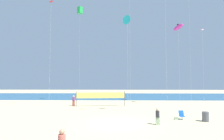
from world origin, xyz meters
TOP-DOWN VIEW (x-y plane):
  - ground_plane at (0.00, 0.00)m, footprint 120.00×120.00m
  - ocean_band at (0.00, 29.16)m, footprint 120.00×20.00m
  - beachgoer_plum_shirt at (-6.89, 11.06)m, footprint 0.38×0.38m
  - beachgoer_charcoal_shirt at (3.79, -0.64)m, footprint 0.35×0.35m
  - folding_beach_chair at (6.90, 1.76)m, footprint 0.52×0.65m
  - trash_barrel at (8.89, 0.78)m, footprint 0.65×0.65m
  - volleyball_net at (-2.49, 10.85)m, footprint 7.72×0.97m
  - beach_handbag at (6.22, 1.49)m, footprint 0.37×0.18m
  - kite_magenta_inflatable at (10.54, 12.28)m, footprint 1.62×2.17m
  - kite_red_diamond at (-10.18, 9.18)m, footprint 0.77×0.76m
  - kite_cyan_delta at (1.39, 4.20)m, footprint 1.16×1.03m
  - kite_green_box at (-7.15, 16.44)m, footprint 1.12×1.12m
  - kite_pink_diamond at (13.12, 9.41)m, footprint 0.53×0.52m

SIDE VIEW (x-z plane):
  - ground_plane at x=0.00m, z-range 0.00..0.00m
  - ocean_band at x=0.00m, z-range 0.00..0.01m
  - beach_handbag at x=6.22m, z-range 0.00..0.29m
  - folding_beach_chair at x=6.90m, z-range 0.02..0.91m
  - trash_barrel at x=8.89m, z-range 0.00..0.96m
  - beachgoer_charcoal_shirt at x=3.79m, z-range 0.05..1.60m
  - beachgoer_plum_shirt at x=-6.89m, z-range 0.06..1.74m
  - volleyball_net at x=-2.49m, z-range 0.43..2.83m
  - kite_pink_diamond at x=13.12m, z-range 5.28..17.34m
  - kite_cyan_delta at x=1.39m, z-range 5.49..17.65m
  - kite_magenta_inflatable at x=10.54m, z-range 6.28..19.98m
  - kite_red_diamond at x=-10.18m, z-range 7.76..24.42m
  - kite_green_box at x=-7.15m, z-range 8.63..27.24m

